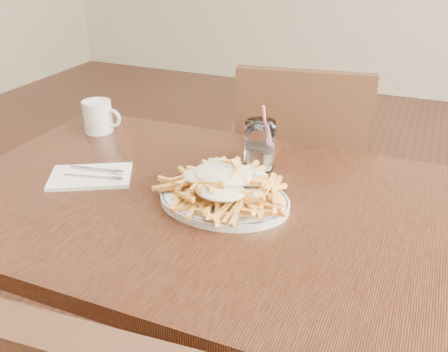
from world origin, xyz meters
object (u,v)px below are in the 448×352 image
at_px(coffee_mug, 98,116).
at_px(fries_plate, 224,200).
at_px(water_glass, 260,148).
at_px(table, 200,225).
at_px(loaded_fries, 224,179).
at_px(chair_far, 300,174).

bearing_deg(coffee_mug, fries_plate, -26.57).
xyz_separation_m(fries_plate, coffee_mug, (-0.52, 0.26, 0.04)).
height_order(fries_plate, water_glass, water_glass).
bearing_deg(fries_plate, coffee_mug, 153.43).
bearing_deg(table, water_glass, 69.73).
height_order(loaded_fries, water_glass, water_glass).
relative_size(water_glass, coffee_mug, 1.40).
relative_size(fries_plate, coffee_mug, 3.03).
relative_size(loaded_fries, water_glass, 1.62).
bearing_deg(water_glass, fries_plate, -92.58).
bearing_deg(coffee_mug, loaded_fries, -26.57).
bearing_deg(coffee_mug, table, -28.93).
xyz_separation_m(chair_far, fries_plate, (-0.01, -0.66, 0.24)).
relative_size(table, fries_plate, 3.25).
xyz_separation_m(table, loaded_fries, (0.07, -0.01, 0.14)).
height_order(chair_far, loaded_fries, chair_far).
height_order(water_glass, coffee_mug, water_glass).
distance_m(fries_plate, water_glass, 0.22).
bearing_deg(table, fries_plate, -7.40).
height_order(table, chair_far, chair_far).
xyz_separation_m(chair_far, water_glass, (-0.00, -0.45, 0.28)).
bearing_deg(chair_far, fries_plate, -91.12).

